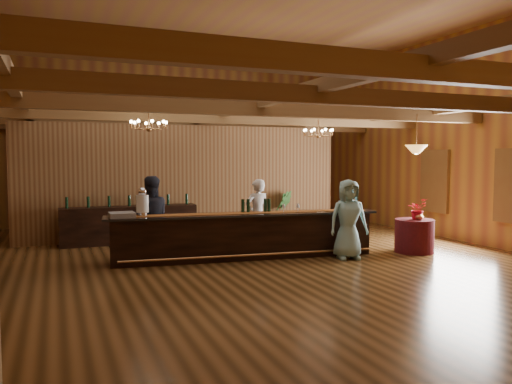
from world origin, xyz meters
name	(u,v)px	position (x,y,z in m)	size (l,w,h in m)	color
floor	(251,259)	(0.00, 0.00, 0.00)	(14.00, 14.00, 0.00)	brown
ceiling	(250,2)	(0.00, 0.00, 5.50)	(14.00, 14.00, 0.00)	brown
wall_back	(176,142)	(0.00, 7.00, 2.75)	(12.00, 0.10, 5.50)	#AF792F
wall_right	(465,137)	(6.00, 0.00, 2.75)	(0.10, 14.00, 5.50)	#AF792F
beam_grid	(242,111)	(0.00, 0.51, 3.24)	(11.90, 13.90, 0.39)	brown
support_posts	(259,187)	(0.00, -0.50, 1.60)	(9.20, 10.20, 3.20)	brown
partition_wall	(188,181)	(-0.50, 3.50, 1.55)	(9.00, 0.18, 3.10)	brown
window_right_back	(435,181)	(5.95, 1.00, 1.55)	(0.12, 1.05, 1.75)	white
backroom_boxes	(179,210)	(-0.29, 5.50, 0.53)	(4.10, 0.60, 1.10)	black
tasting_bar	(245,235)	(-0.10, 0.07, 0.51)	(6.02, 1.45, 1.01)	black
beverage_dispenser	(142,202)	(-2.26, 0.38, 1.28)	(0.26, 0.26, 0.60)	silver
glass_rack_tray	(122,215)	(-2.69, 0.33, 1.05)	(0.50, 0.50, 0.10)	gray
raffle_drum	(348,203)	(2.29, -0.26, 1.17)	(0.34, 0.24, 0.30)	brown
bar_bottle_0	(243,206)	(-0.11, 0.19, 1.15)	(0.07, 0.07, 0.30)	black
bar_bottle_1	(248,206)	(0.01, 0.17, 1.15)	(0.07, 0.07, 0.30)	black
bar_bottle_2	(265,205)	(0.41, 0.12, 1.15)	(0.07, 0.07, 0.30)	black
bar_bottle_3	(269,205)	(0.49, 0.12, 1.15)	(0.07, 0.07, 0.30)	black
backbar_shelf	(130,225)	(-2.17, 3.00, 0.48)	(3.41, 0.53, 0.96)	black
round_table	(414,236)	(3.81, -0.76, 0.39)	(0.89, 0.89, 0.77)	#530E15
chandelier_left	(149,125)	(-1.99, 1.02, 2.93)	(0.80, 0.80, 0.43)	tan
chandelier_right	(318,132)	(2.58, 1.65, 2.87)	(0.80, 0.80, 0.48)	tan
pendant_lamp	(416,149)	(3.81, -0.76, 2.40)	(0.52, 0.52, 0.90)	tan
bartender	(257,214)	(0.54, 0.93, 0.85)	(0.62, 0.41, 1.70)	white
staff_second	(150,217)	(-2.02, 0.88, 0.91)	(0.88, 0.69, 1.81)	black
guest	(348,219)	(1.96, -0.82, 0.87)	(0.85, 0.55, 1.74)	#84BBBF
floor_plant	(281,211)	(2.25, 3.24, 0.62)	(0.68, 0.55, 1.24)	#295825
table_flowers	(417,209)	(3.85, -0.79, 1.02)	(0.44, 0.38, 0.49)	red
table_vase	(419,214)	(3.82, -0.90, 0.92)	(0.15, 0.15, 0.30)	tan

